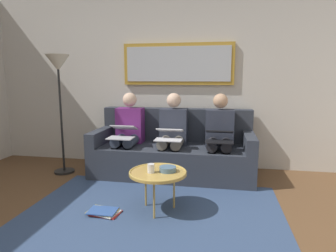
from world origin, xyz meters
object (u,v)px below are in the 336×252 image
(framed_mirror, at_px, (178,64))
(laptop_white, at_px, (169,134))
(person_middle, at_px, (173,132))
(person_right, at_px, (128,130))
(coffee_table, at_px, (158,173))
(magazine_stack, at_px, (104,212))
(laptop_black, at_px, (219,136))
(standing_lamp, at_px, (59,76))
(laptop_silver, at_px, (123,132))
(cup, at_px, (151,168))
(bowl, at_px, (168,169))
(person_left, at_px, (220,134))
(couch, at_px, (173,152))

(framed_mirror, relative_size, laptop_white, 4.74)
(person_middle, xyz_separation_m, person_right, (0.64, 0.00, 0.00))
(coffee_table, relative_size, magazine_stack, 1.76)
(laptop_black, bearing_deg, magazine_stack, 43.90)
(coffee_table, height_order, person_middle, person_middle)
(framed_mirror, bearing_deg, standing_lamp, 22.94)
(coffee_table, distance_m, laptop_silver, 1.17)
(cup, bearing_deg, bowl, -156.68)
(coffee_table, distance_m, person_middle, 1.17)
(coffee_table, bearing_deg, magazine_stack, 18.42)
(person_left, relative_size, laptop_white, 3.28)
(couch, height_order, laptop_silver, couch)
(laptop_white, xyz_separation_m, laptop_silver, (0.64, -0.01, 0.01))
(couch, distance_m, magazine_stack, 1.50)
(person_left, bearing_deg, magazine_stack, 49.83)
(bowl, xyz_separation_m, person_right, (0.78, -1.12, 0.17))
(framed_mirror, distance_m, person_left, 1.23)
(person_middle, height_order, laptop_silver, person_middle)
(couch, xyz_separation_m, person_right, (0.64, 0.07, 0.30))
(cup, xyz_separation_m, person_right, (0.62, -1.19, 0.15))
(coffee_table, relative_size, laptop_black, 1.71)
(couch, height_order, framed_mirror, framed_mirror)
(person_middle, height_order, laptop_white, person_middle)
(standing_lamp, bearing_deg, magazine_stack, 133.74)
(couch, xyz_separation_m, laptop_black, (-0.64, 0.32, 0.31))
(laptop_silver, bearing_deg, couch, -154.81)
(bowl, bearing_deg, person_right, -55.16)
(couch, xyz_separation_m, bowl, (-0.14, 1.19, 0.13))
(couch, distance_m, framed_mirror, 1.30)
(laptop_silver, bearing_deg, laptop_white, 178.72)
(laptop_silver, xyz_separation_m, magazine_stack, (-0.16, 1.09, -0.61))
(laptop_silver, xyz_separation_m, standing_lamp, (0.91, -0.03, 0.74))
(bowl, xyz_separation_m, person_middle, (0.14, -1.12, 0.17))
(coffee_table, xyz_separation_m, laptop_white, (0.04, -0.90, 0.22))
(laptop_silver, relative_size, standing_lamp, 0.23)
(bowl, height_order, person_left, person_left)
(framed_mirror, height_order, person_right, framed_mirror)
(framed_mirror, height_order, person_middle, framed_mirror)
(laptop_white, height_order, person_right, person_right)
(bowl, relative_size, laptop_white, 0.49)
(laptop_silver, bearing_deg, bowl, 131.30)
(cup, bearing_deg, couch, -90.86)
(framed_mirror, relative_size, laptop_black, 4.83)
(cup, bearing_deg, laptop_silver, -56.97)
(framed_mirror, bearing_deg, couch, 90.00)
(coffee_table, xyz_separation_m, person_middle, (0.04, -1.15, 0.21))
(cup, height_order, person_left, person_left)
(laptop_white, distance_m, person_right, 0.69)
(laptop_black, relative_size, standing_lamp, 0.21)
(cup, bearing_deg, person_right, -62.39)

